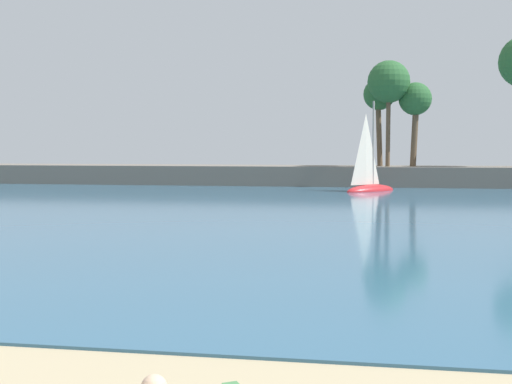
% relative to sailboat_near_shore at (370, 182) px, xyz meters
% --- Properties ---
extents(sea, '(220.00, 89.39, 0.06)m').
position_rel_sailboat_near_shore_xyz_m(sea, '(-5.40, 2.99, -0.71)').
color(sea, '#33607F').
rests_on(sea, ground).
extents(palm_headland, '(116.02, 6.43, 12.98)m').
position_rel_sailboat_near_shore_xyz_m(palm_headland, '(-1.06, 7.65, 2.51)').
color(palm_headland, slate).
rests_on(palm_headland, ground).
extents(sailboat_near_shore, '(4.56, 4.93, 7.51)m').
position_rel_sailboat_near_shore_xyz_m(sailboat_near_shore, '(0.00, 0.00, 0.00)').
color(sailboat_near_shore, red).
rests_on(sailboat_near_shore, sea).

